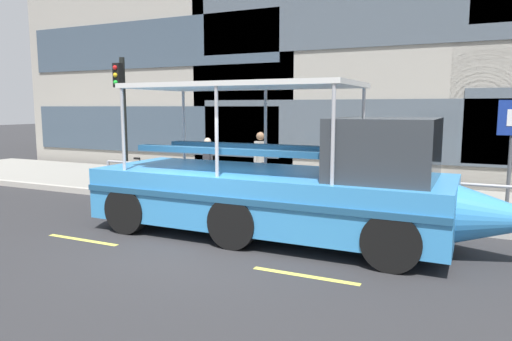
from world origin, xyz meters
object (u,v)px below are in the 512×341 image
(parking_sign, at_px, (512,140))
(pedestrian_mid_left, at_px, (329,164))
(pedestrian_near_bow, at_px, (428,171))
(pedestrian_mid_right, at_px, (260,156))
(traffic_light_pole, at_px, (122,110))
(duck_tour_boat, at_px, (291,187))
(pedestrian_near_stern, at_px, (208,158))
(leaned_bicycle, at_px, (143,176))

(parking_sign, xyz_separation_m, pedestrian_mid_left, (-4.30, 0.78, -0.83))
(pedestrian_near_bow, bearing_deg, pedestrian_mid_left, 169.87)
(pedestrian_mid_left, relative_size, pedestrian_mid_right, 0.91)
(pedestrian_mid_right, bearing_deg, pedestrian_mid_left, -5.95)
(pedestrian_near_bow, xyz_separation_m, pedestrian_mid_right, (-4.78, 0.69, 0.09))
(traffic_light_pole, bearing_deg, duck_tour_boat, -20.81)
(pedestrian_near_stern, bearing_deg, parking_sign, -6.40)
(traffic_light_pole, bearing_deg, leaned_bicycle, 10.87)
(parking_sign, distance_m, duck_tour_boat, 4.96)
(traffic_light_pole, bearing_deg, parking_sign, 1.02)
(leaned_bicycle, bearing_deg, parking_sign, 0.40)
(traffic_light_pole, relative_size, pedestrian_mid_left, 2.47)
(traffic_light_pole, xyz_separation_m, duck_tour_boat, (6.54, -2.48, -1.55))
(parking_sign, relative_size, pedestrian_mid_right, 1.50)
(pedestrian_mid_left, bearing_deg, pedestrian_near_stern, 177.87)
(leaned_bicycle, bearing_deg, pedestrian_mid_right, 17.01)
(pedestrian_near_bow, bearing_deg, parking_sign, -10.47)
(traffic_light_pole, bearing_deg, pedestrian_near_bow, 3.22)
(traffic_light_pole, distance_m, pedestrian_mid_right, 4.51)
(traffic_light_pole, distance_m, parking_sign, 10.63)
(pedestrian_mid_right, height_order, pedestrian_near_stern, pedestrian_mid_right)
(parking_sign, bearing_deg, pedestrian_mid_left, 169.74)
(pedestrian_near_bow, bearing_deg, pedestrian_near_stern, 174.67)
(pedestrian_near_bow, relative_size, pedestrian_near_stern, 1.04)
(parking_sign, bearing_deg, pedestrian_near_stern, 173.60)
(traffic_light_pole, relative_size, pedestrian_mid_right, 2.25)
(pedestrian_near_bow, xyz_separation_m, pedestrian_near_stern, (-6.55, 0.61, -0.04))
(parking_sign, height_order, duck_tour_boat, duck_tour_boat)
(leaned_bicycle, height_order, pedestrian_mid_right, pedestrian_mid_right)
(parking_sign, relative_size, pedestrian_mid_left, 1.64)
(leaned_bicycle, distance_m, pedestrian_mid_left, 5.78)
(leaned_bicycle, height_order, duck_tour_boat, duck_tour_boat)
(parking_sign, bearing_deg, duck_tour_boat, -146.71)
(pedestrian_near_bow, relative_size, pedestrian_mid_right, 0.91)
(pedestrian_near_bow, bearing_deg, traffic_light_pole, -176.78)
(leaned_bicycle, relative_size, pedestrian_near_bow, 1.07)
(pedestrian_mid_left, bearing_deg, leaned_bicycle, -171.52)
(duck_tour_boat, xyz_separation_m, pedestrian_near_stern, (-4.17, 3.60, 0.06))
(duck_tour_boat, xyz_separation_m, pedestrian_near_bow, (2.38, 2.99, 0.10))
(pedestrian_mid_right, bearing_deg, duck_tour_boat, -56.86)
(duck_tour_boat, distance_m, pedestrian_near_stern, 5.51)
(pedestrian_near_bow, height_order, pedestrian_mid_right, pedestrian_mid_right)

